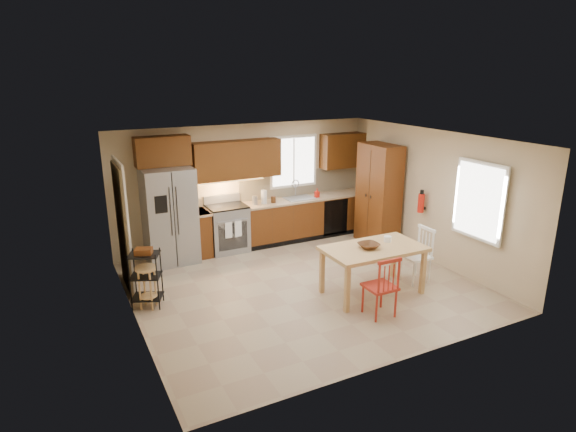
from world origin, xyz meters
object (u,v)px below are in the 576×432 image
(pantry, at_px, (378,195))
(fire_extinguisher, at_px, (421,203))
(soap_bottle, at_px, (317,193))
(table_jar, at_px, (388,240))
(chair_white, at_px, (416,255))
(table_bowl, at_px, (369,248))
(bar_stool, at_px, (148,287))
(chair_red, at_px, (380,285))
(utility_cart, at_px, (146,279))
(range_stove, at_px, (227,229))
(dining_table, at_px, (372,271))
(refrigerator, at_px, (170,216))

(pantry, bearing_deg, fire_extinguisher, -79.22)
(soap_bottle, bearing_deg, table_jar, -95.18)
(pantry, relative_size, chair_white, 2.21)
(table_bowl, relative_size, bar_stool, 0.49)
(soap_bottle, bearing_deg, chair_red, -105.26)
(utility_cart, bearing_deg, range_stove, 64.98)
(chair_red, distance_m, table_bowl, 0.77)
(table_jar, bearing_deg, fire_extinguisher, 29.50)
(chair_red, xyz_separation_m, table_jar, (0.70, 0.75, 0.35))
(soap_bottle, height_order, utility_cart, soap_bottle)
(bar_stool, bearing_deg, pantry, -12.26)
(table_jar, height_order, bar_stool, table_jar)
(pantry, relative_size, utility_cart, 2.33)
(pantry, height_order, fire_extinguisher, pantry)
(dining_table, bearing_deg, table_jar, 16.72)
(table_jar, bearing_deg, table_bowl, -167.47)
(range_stove, relative_size, utility_cart, 1.02)
(fire_extinguisher, distance_m, bar_stool, 5.19)
(soap_bottle, bearing_deg, refrigerator, 179.55)
(soap_bottle, xyz_separation_m, table_jar, (-0.25, -2.74, -0.16))
(table_bowl, bearing_deg, range_stove, 114.37)
(fire_extinguisher, relative_size, utility_cart, 0.40)
(refrigerator, distance_m, table_bowl, 3.79)
(soap_bottle, height_order, pantry, pantry)
(soap_bottle, xyz_separation_m, chair_red, (-0.95, -3.49, -0.52))
(chair_red, height_order, bar_stool, chair_red)
(range_stove, height_order, soap_bottle, soap_bottle)
(bar_stool, bearing_deg, table_jar, -37.08)
(pantry, distance_m, table_jar, 2.21)
(pantry, relative_size, table_bowl, 6.40)
(soap_bottle, relative_size, bar_stool, 0.28)
(chair_red, height_order, table_bowl, chair_red)
(refrigerator, bearing_deg, table_bowl, -49.19)
(dining_table, distance_m, bar_stool, 3.57)
(pantry, xyz_separation_m, utility_cart, (-4.93, -0.73, -0.60))
(table_jar, distance_m, bar_stool, 3.91)
(pantry, bearing_deg, table_jar, -123.06)
(refrigerator, xyz_separation_m, table_jar, (2.93, -2.77, -0.08))
(refrigerator, distance_m, dining_table, 3.89)
(range_stove, xyz_separation_m, chair_red, (1.08, -3.58, 0.02))
(range_stove, height_order, fire_extinguisher, fire_extinguisher)
(pantry, height_order, dining_table, pantry)
(utility_cart, bearing_deg, chair_red, -7.96)
(soap_bottle, bearing_deg, bar_stool, -156.95)
(dining_table, relative_size, table_bowl, 4.94)
(pantry, height_order, table_bowl, pantry)
(fire_extinguisher, bearing_deg, range_stove, 147.38)
(range_stove, bearing_deg, refrigerator, -177.01)
(range_stove, distance_m, table_jar, 3.36)
(chair_white, relative_size, table_bowl, 2.90)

